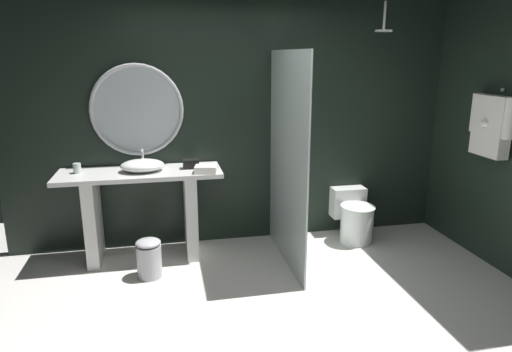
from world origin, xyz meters
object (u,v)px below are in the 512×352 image
object	(u,v)px
waste_bin	(149,258)
folded_hand_towel	(206,169)
tumbler_cup	(77,168)
tissue_box	(191,164)
round_wall_mirror	(137,110)
hanging_bathrobe	(492,124)
rain_shower_head	(384,28)
toilet	(354,216)
vessel_sink	(142,165)

from	to	relation	value
waste_bin	folded_hand_towel	world-z (taller)	folded_hand_towel
tumbler_cup	tissue_box	xyz separation A→B (m)	(1.08, -0.02, -0.00)
round_wall_mirror	hanging_bathrobe	world-z (taller)	round_wall_mirror
rain_shower_head	folded_hand_towel	bearing A→B (deg)	-176.09
toilet	folded_hand_towel	world-z (taller)	folded_hand_towel
waste_bin	tumbler_cup	bearing A→B (deg)	141.74
hanging_bathrobe	round_wall_mirror	bearing A→B (deg)	162.80
tumbler_cup	toilet	distance (m)	2.92
tissue_box	round_wall_mirror	distance (m)	0.75
toilet	rain_shower_head	bearing A→B (deg)	-23.09
tumbler_cup	hanging_bathrobe	size ratio (longest dim) A/B	0.15
vessel_sink	tissue_box	world-z (taller)	vessel_sink
tumbler_cup	hanging_bathrobe	world-z (taller)	hanging_bathrobe
round_wall_mirror	rain_shower_head	size ratio (longest dim) A/B	3.17
toilet	waste_bin	world-z (taller)	toilet
vessel_sink	tissue_box	size ratio (longest dim) A/B	2.72
rain_shower_head	tumbler_cup	bearing A→B (deg)	178.02
vessel_sink	waste_bin	world-z (taller)	vessel_sink
tissue_box	rain_shower_head	distance (m)	2.33
tumbler_cup	toilet	xyz separation A→B (m)	(2.84, -0.03, -0.68)
tissue_box	hanging_bathrobe	world-z (taller)	hanging_bathrobe
tumbler_cup	tissue_box	distance (m)	1.08
tumbler_cup	tissue_box	world-z (taller)	tumbler_cup
waste_bin	tissue_box	bearing A→B (deg)	47.29
tissue_box	round_wall_mirror	bearing A→B (deg)	154.65
tumbler_cup	round_wall_mirror	distance (m)	0.80
rain_shower_head	toilet	xyz separation A→B (m)	(-0.17, 0.07, -1.99)
tumbler_cup	rain_shower_head	bearing A→B (deg)	-1.98
vessel_sink	waste_bin	distance (m)	0.89
hanging_bathrobe	folded_hand_towel	distance (m)	2.71
rain_shower_head	toilet	bearing A→B (deg)	156.91
tumbler_cup	waste_bin	xyz separation A→B (m)	(0.64, -0.50, -0.76)
tumbler_cup	toilet	size ratio (longest dim) A/B	0.17
tissue_box	rain_shower_head	bearing A→B (deg)	-2.37
tumbler_cup	round_wall_mirror	bearing A→B (deg)	19.99
hanging_bathrobe	folded_hand_towel	world-z (taller)	hanging_bathrobe
waste_bin	vessel_sink	bearing A→B (deg)	93.34
round_wall_mirror	waste_bin	distance (m)	1.46
rain_shower_head	folded_hand_towel	distance (m)	2.24
vessel_sink	rain_shower_head	distance (m)	2.73
waste_bin	folded_hand_towel	xyz separation A→B (m)	(0.57, 0.27, 0.75)
tissue_box	tumbler_cup	bearing A→B (deg)	178.73
tumbler_cup	rain_shower_head	xyz separation A→B (m)	(3.01, -0.10, 1.30)
hanging_bathrobe	tissue_box	bearing A→B (deg)	164.37
tissue_box	rain_shower_head	size ratio (longest dim) A/B	0.53
vessel_sink	folded_hand_towel	xyz separation A→B (m)	(0.60, -0.18, -0.02)
toilet	waste_bin	xyz separation A→B (m)	(-2.21, -0.47, -0.08)
vessel_sink	tumbler_cup	distance (m)	0.61
vessel_sink	hanging_bathrobe	world-z (taller)	hanging_bathrobe
waste_bin	folded_hand_towel	distance (m)	0.98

